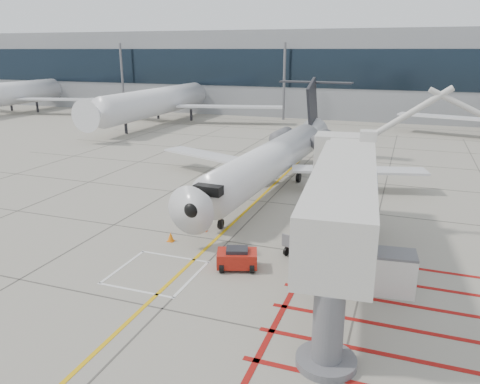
% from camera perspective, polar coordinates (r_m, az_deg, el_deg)
% --- Properties ---
extents(ground_plane, '(260.00, 260.00, 0.00)m').
position_cam_1_polar(ground_plane, '(24.54, -4.86, -9.47)').
color(ground_plane, '#9E9988').
rests_on(ground_plane, ground).
extents(regional_jet, '(25.91, 31.90, 8.03)m').
position_cam_1_polar(regional_jet, '(35.08, 2.61, 5.63)').
color(regional_jet, silver).
rests_on(regional_jet, ground_plane).
extents(jet_bridge, '(10.64, 19.70, 7.59)m').
position_cam_1_polar(jet_bridge, '(22.32, 12.36, -2.00)').
color(jet_bridge, silver).
rests_on(jet_bridge, ground_plane).
extents(pushback_tug, '(2.36, 1.88, 1.20)m').
position_cam_1_polar(pushback_tug, '(24.39, -0.36, -8.02)').
color(pushback_tug, '#B11C11').
rests_on(pushback_tug, ground_plane).
extents(baggage_cart, '(2.43, 1.97, 1.33)m').
position_cam_1_polar(baggage_cart, '(25.92, 7.85, -6.46)').
color(baggage_cart, slate).
rests_on(baggage_cart, ground_plane).
extents(ground_power_unit, '(2.64, 1.72, 1.98)m').
position_cam_1_polar(ground_power_unit, '(23.13, 17.48, -9.25)').
color(ground_power_unit, silver).
rests_on(ground_power_unit, ground_plane).
extents(cone_nose, '(0.41, 0.41, 0.57)m').
position_cam_1_polar(cone_nose, '(28.11, -8.45, -5.41)').
color(cone_nose, orange).
rests_on(cone_nose, ground_plane).
extents(cone_side, '(0.31, 0.31, 0.43)m').
position_cam_1_polar(cone_side, '(29.39, -4.30, -4.40)').
color(cone_side, '#E4420C').
rests_on(cone_side, ground_plane).
extents(terminal_building, '(180.00, 28.00, 14.00)m').
position_cam_1_polar(terminal_building, '(89.95, 20.95, 13.41)').
color(terminal_building, gray).
rests_on(terminal_building, ground_plane).
extents(terminal_glass_band, '(180.00, 0.10, 6.00)m').
position_cam_1_polar(terminal_glass_band, '(75.88, 21.05, 13.70)').
color(terminal_glass_band, black).
rests_on(terminal_glass_band, ground_plane).
extents(bg_aircraft_a, '(36.34, 40.38, 12.11)m').
position_cam_1_polar(bg_aircraft_a, '(94.03, -26.07, 12.36)').
color(bg_aircraft_a, silver).
rests_on(bg_aircraft_a, ground_plane).
extents(bg_aircraft_b, '(36.00, 40.00, 12.00)m').
position_cam_1_polar(bg_aircraft_b, '(75.23, -8.89, 13.04)').
color(bg_aircraft_b, silver).
rests_on(bg_aircraft_b, ground_plane).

